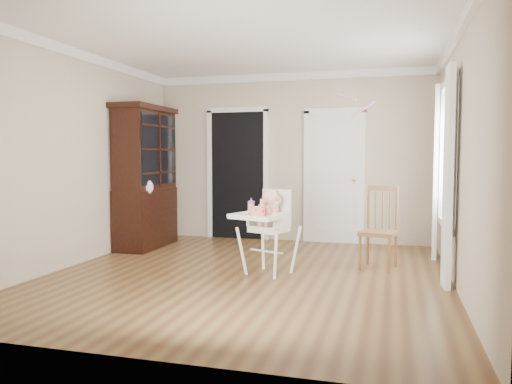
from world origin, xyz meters
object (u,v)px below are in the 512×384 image
(sippy_cup, at_px, (251,207))
(china_cabinet, at_px, (146,177))
(high_chair, at_px, (269,221))
(cake, at_px, (257,212))
(dining_chair, at_px, (379,230))

(sippy_cup, bearing_deg, china_cabinet, 148.36)
(high_chair, height_order, china_cabinet, china_cabinet)
(high_chair, relative_size, cake, 4.49)
(cake, distance_m, dining_chair, 1.60)
(high_chair, bearing_deg, cake, -88.56)
(high_chair, height_order, dining_chair, dining_chair)
(dining_chair, bearing_deg, sippy_cup, -142.12)
(high_chair, distance_m, china_cabinet, 2.56)
(cake, distance_m, sippy_cup, 0.25)
(high_chair, distance_m, cake, 0.27)
(sippy_cup, distance_m, china_cabinet, 2.37)
(high_chair, distance_m, sippy_cup, 0.26)
(china_cabinet, distance_m, dining_chair, 3.53)
(high_chair, xyz_separation_m, cake, (-0.07, -0.22, 0.13))
(cake, relative_size, sippy_cup, 1.15)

